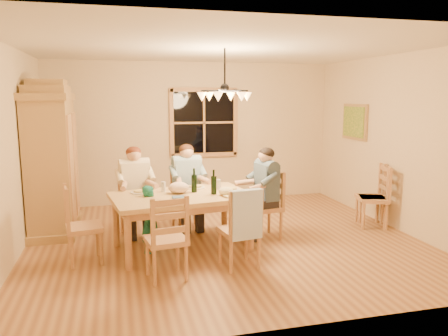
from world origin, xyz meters
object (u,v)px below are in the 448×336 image
object	(u,v)px
wine_bottle_b	(214,182)
adult_woman	(135,180)
chair_far_right	(187,210)
chair_end_left	(85,239)
dining_table	(182,202)
adult_slate_man	(265,181)
chair_end_right	(265,218)
adult_plaid_man	(187,176)
chair_near_left	(166,253)
wine_bottle_a	(194,180)
child	(151,219)
chair_spare_back	(373,208)
armoire	(52,163)
chandelier	(225,95)
chair_spare_front	(371,207)
chair_near_right	(239,242)
chair_far_left	(136,215)

from	to	relation	value
wine_bottle_b	adult_woman	bearing A→B (deg)	139.54
chair_far_right	adult_woman	size ratio (longest dim) A/B	1.13
chair_end_left	dining_table	bearing A→B (deg)	90.00
chair_end_left	adult_slate_man	size ratio (longest dim) A/B	1.13
chair_end_left	chair_end_right	world-z (taller)	same
adult_plaid_man	chair_end_right	bearing A→B (deg)	136.64
chair_near_left	adult_slate_man	distance (m)	1.99
dining_table	chair_far_right	xyz separation A→B (m)	(0.22, 0.90, -0.36)
wine_bottle_a	adult_woman	bearing A→B (deg)	138.80
chair_end_left	wine_bottle_b	distance (m)	1.79
adult_woman	child	world-z (taller)	adult_woman
chair_near_left	chair_spare_back	xyz separation A→B (m)	(3.42, 1.21, 0.00)
wine_bottle_a	armoire	bearing A→B (deg)	148.64
chandelier	chair_spare_back	size ratio (longest dim) A/B	0.78
adult_woman	chair_spare_front	bearing A→B (deg)	164.83
chandelier	armoire	distance (m)	2.84
chair_near_right	chair_end_left	bearing A→B (deg)	153.43
dining_table	chandelier	bearing A→B (deg)	18.87
chair_end_right	chandelier	bearing A→B (deg)	78.35
chair_far_left	chair_spare_front	bearing A→B (deg)	164.83
chandelier	chair_end_right	xyz separation A→B (m)	(0.60, -0.03, -1.77)
dining_table	adult_slate_man	xyz separation A→B (m)	(1.25, 0.19, 0.18)
chair_near_left	child	world-z (taller)	chair_near_left
chair_near_right	wine_bottle_a	world-z (taller)	wine_bottle_a
dining_table	chair_far_left	size ratio (longest dim) A/B	1.98
adult_slate_man	armoire	bearing A→B (deg)	61.09
armoire	chair_spare_back	bearing A→B (deg)	-11.68
child	dining_table	bearing A→B (deg)	-50.72
chair_far_left	adult_woman	distance (m)	0.54
wine_bottle_a	adult_plaid_man	bearing A→B (deg)	87.95
chair_end_right	armoire	bearing A→B (deg)	61.09
dining_table	chair_end_right	bearing A→B (deg)	8.75
armoire	child	distance (m)	1.97
chair_far_left	chair_near_right	world-z (taller)	same
wine_bottle_b	chair_spare_back	distance (m)	2.77
chair_far_right	dining_table	bearing A→B (deg)	67.62
adult_plaid_man	wine_bottle_a	world-z (taller)	adult_plaid_man
chair_far_right	adult_plaid_man	xyz separation A→B (m)	(0.00, -0.00, 0.54)
chair_far_left	chair_far_right	bearing A→B (deg)	180.00
adult_slate_man	chair_far_left	bearing A→B (deg)	63.43
dining_table	chair_far_right	world-z (taller)	chair_far_right
chair_far_left	chair_end_left	distance (m)	1.18
dining_table	chair_end_left	distance (m)	1.31
chair_far_right	chair_end_left	size ratio (longest dim) A/B	1.00
chandelier	adult_woman	world-z (taller)	chandelier
chair_end_right	chair_spare_back	bearing A→B (deg)	-95.60
chair_end_right	adult_plaid_man	world-z (taller)	adult_plaid_man
adult_woman	adult_slate_man	distance (m)	1.92
armoire	chair_near_left	size ratio (longest dim) A/B	2.32
chandelier	child	world-z (taller)	chandelier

